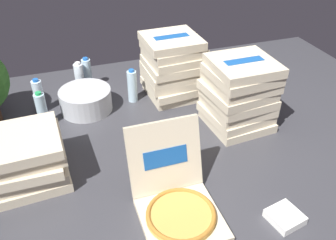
{
  "coord_description": "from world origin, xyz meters",
  "views": [
    {
      "loc": [
        -0.58,
        -1.44,
        1.26
      ],
      "look_at": [
        -0.06,
        0.1,
        0.14
      ],
      "focal_mm": 38.43,
      "sensor_mm": 36.0,
      "label": 1
    }
  ],
  "objects_px": {
    "pizza_stack_left_far": "(239,94)",
    "water_bottle_0": "(132,86)",
    "pizza_stack_center_near": "(27,158)",
    "water_bottle_2": "(80,78)",
    "ice_bucket": "(86,100)",
    "napkin_pile": "(285,217)",
    "water_bottle_1": "(39,96)",
    "water_bottle_3": "(42,110)",
    "water_bottle_4": "(87,74)",
    "pizza_stack_center_far": "(173,67)",
    "open_pizza_box": "(176,199)"
  },
  "relations": [
    {
      "from": "pizza_stack_left_far",
      "to": "water_bottle_0",
      "type": "relative_size",
      "value": 1.83
    },
    {
      "from": "pizza_stack_center_near",
      "to": "water_bottle_2",
      "type": "xyz_separation_m",
      "value": [
        0.35,
        0.78,
        -0.02
      ]
    },
    {
      "from": "ice_bucket",
      "to": "napkin_pile",
      "type": "height_order",
      "value": "ice_bucket"
    },
    {
      "from": "pizza_stack_left_far",
      "to": "pizza_stack_center_near",
      "type": "distance_m",
      "value": 1.19
    },
    {
      "from": "ice_bucket",
      "to": "water_bottle_1",
      "type": "height_order",
      "value": "water_bottle_1"
    },
    {
      "from": "water_bottle_3",
      "to": "pizza_stack_center_near",
      "type": "bearing_deg",
      "value": -100.71
    },
    {
      "from": "pizza_stack_center_near",
      "to": "ice_bucket",
      "type": "relative_size",
      "value": 1.15
    },
    {
      "from": "water_bottle_0",
      "to": "water_bottle_4",
      "type": "distance_m",
      "value": 0.37
    },
    {
      "from": "water_bottle_3",
      "to": "water_bottle_1",
      "type": "bearing_deg",
      "value": 93.16
    },
    {
      "from": "water_bottle_2",
      "to": "water_bottle_3",
      "type": "distance_m",
      "value": 0.42
    },
    {
      "from": "pizza_stack_center_near",
      "to": "water_bottle_3",
      "type": "height_order",
      "value": "pizza_stack_center_near"
    },
    {
      "from": "water_bottle_3",
      "to": "napkin_pile",
      "type": "distance_m",
      "value": 1.45
    },
    {
      "from": "pizza_stack_center_far",
      "to": "water_bottle_3",
      "type": "bearing_deg",
      "value": -173.39
    },
    {
      "from": "water_bottle_0",
      "to": "water_bottle_2",
      "type": "distance_m",
      "value": 0.38
    },
    {
      "from": "ice_bucket",
      "to": "water_bottle_4",
      "type": "bearing_deg",
      "value": 79.04
    },
    {
      "from": "water_bottle_4",
      "to": "napkin_pile",
      "type": "height_order",
      "value": "water_bottle_4"
    },
    {
      "from": "napkin_pile",
      "to": "water_bottle_3",
      "type": "bearing_deg",
      "value": 131.29
    },
    {
      "from": "pizza_stack_center_near",
      "to": "napkin_pile",
      "type": "relative_size",
      "value": 2.77
    },
    {
      "from": "water_bottle_1",
      "to": "water_bottle_2",
      "type": "distance_m",
      "value": 0.31
    },
    {
      "from": "pizza_stack_center_near",
      "to": "water_bottle_3",
      "type": "relative_size",
      "value": 1.63
    },
    {
      "from": "water_bottle_4",
      "to": "water_bottle_1",
      "type": "bearing_deg",
      "value": -147.46
    },
    {
      "from": "pizza_stack_center_far",
      "to": "water_bottle_3",
      "type": "relative_size",
      "value": 1.83
    },
    {
      "from": "pizza_stack_center_far",
      "to": "water_bottle_1",
      "type": "xyz_separation_m",
      "value": [
        -0.86,
        0.07,
        -0.1
      ]
    },
    {
      "from": "pizza_stack_center_far",
      "to": "water_bottle_1",
      "type": "bearing_deg",
      "value": 175.14
    },
    {
      "from": "open_pizza_box",
      "to": "napkin_pile",
      "type": "distance_m",
      "value": 0.48
    },
    {
      "from": "open_pizza_box",
      "to": "pizza_stack_center_near",
      "type": "height_order",
      "value": "open_pizza_box"
    },
    {
      "from": "pizza_stack_center_near",
      "to": "water_bottle_3",
      "type": "distance_m",
      "value": 0.46
    },
    {
      "from": "ice_bucket",
      "to": "water_bottle_1",
      "type": "distance_m",
      "value": 0.29
    },
    {
      "from": "pizza_stack_center_near",
      "to": "water_bottle_0",
      "type": "height_order",
      "value": "pizza_stack_center_near"
    },
    {
      "from": "pizza_stack_left_far",
      "to": "water_bottle_1",
      "type": "relative_size",
      "value": 1.83
    },
    {
      "from": "water_bottle_0",
      "to": "water_bottle_1",
      "type": "bearing_deg",
      "value": 173.96
    },
    {
      "from": "water_bottle_1",
      "to": "water_bottle_3",
      "type": "xyz_separation_m",
      "value": [
        0.01,
        -0.17,
        0.0
      ]
    },
    {
      "from": "pizza_stack_left_far",
      "to": "water_bottle_0",
      "type": "height_order",
      "value": "pizza_stack_left_far"
    },
    {
      "from": "pizza_stack_left_far",
      "to": "ice_bucket",
      "type": "relative_size",
      "value": 1.29
    },
    {
      "from": "water_bottle_0",
      "to": "pizza_stack_center_far",
      "type": "bearing_deg",
      "value": -2.36
    },
    {
      "from": "pizza_stack_center_near",
      "to": "water_bottle_4",
      "type": "xyz_separation_m",
      "value": [
        0.41,
        0.84,
        -0.02
      ]
    },
    {
      "from": "open_pizza_box",
      "to": "napkin_pile",
      "type": "xyz_separation_m",
      "value": [
        0.43,
        -0.2,
        -0.06
      ]
    },
    {
      "from": "pizza_stack_center_far",
      "to": "water_bottle_0",
      "type": "height_order",
      "value": "pizza_stack_center_far"
    },
    {
      "from": "open_pizza_box",
      "to": "water_bottle_1",
      "type": "bearing_deg",
      "value": 116.75
    },
    {
      "from": "water_bottle_1",
      "to": "napkin_pile",
      "type": "bearing_deg",
      "value": -52.55
    },
    {
      "from": "pizza_stack_left_far",
      "to": "napkin_pile",
      "type": "relative_size",
      "value": 3.11
    },
    {
      "from": "pizza_stack_left_far",
      "to": "water_bottle_0",
      "type": "distance_m",
      "value": 0.7
    },
    {
      "from": "pizza_stack_left_far",
      "to": "pizza_stack_center_near",
      "type": "height_order",
      "value": "pizza_stack_left_far"
    },
    {
      "from": "pizza_stack_center_near",
      "to": "open_pizza_box",
      "type": "bearing_deg",
      "value": -35.05
    },
    {
      "from": "napkin_pile",
      "to": "pizza_stack_left_far",
      "type": "bearing_deg",
      "value": 79.11
    },
    {
      "from": "water_bottle_0",
      "to": "ice_bucket",
      "type": "bearing_deg",
      "value": -176.98
    },
    {
      "from": "open_pizza_box",
      "to": "water_bottle_0",
      "type": "relative_size",
      "value": 1.98
    },
    {
      "from": "pizza_stack_center_near",
      "to": "water_bottle_3",
      "type": "xyz_separation_m",
      "value": [
        0.09,
        0.46,
        -0.02
      ]
    },
    {
      "from": "pizza_stack_center_near",
      "to": "water_bottle_4",
      "type": "height_order",
      "value": "pizza_stack_center_near"
    },
    {
      "from": "open_pizza_box",
      "to": "water_bottle_3",
      "type": "bearing_deg",
      "value": 120.59
    }
  ]
}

